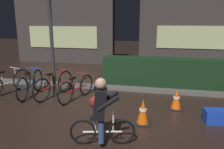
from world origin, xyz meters
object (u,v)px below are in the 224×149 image
parked_bike_left_mid (31,84)px  cyclist (101,111)px  traffic_cone_near (143,112)px  blue_crate (215,116)px  street_post (52,49)px  parked_bike_center_left (54,85)px  traffic_cone_far (176,100)px  parked_bike_leftmost (8,83)px  parked_bike_center_right (76,88)px

parked_bike_left_mid → cyclist: bearing=-134.8°
traffic_cone_near → blue_crate: (1.54, 0.40, -0.12)m
cyclist → street_post: bearing=118.5°
blue_crate → traffic_cone_near: bearing=-165.4°
parked_bike_center_left → traffic_cone_far: bearing=-78.9°
street_post → blue_crate: street_post is taller
traffic_cone_near → traffic_cone_far: size_ratio=1.07×
parked_bike_leftmost → parked_bike_left_mid: bearing=-69.4°
parked_bike_center_left → cyclist: size_ratio=1.32×
street_post → parked_bike_center_left: street_post is taller
parked_bike_leftmost → parked_bike_center_right: parked_bike_leftmost is taller
cyclist → blue_crate: bearing=18.0°
cyclist → traffic_cone_near: bearing=41.2°
parked_bike_left_mid → traffic_cone_near: (3.44, -1.20, -0.08)m
traffic_cone_near → blue_crate: traffic_cone_near is taller
traffic_cone_near → cyclist: 1.23m
parked_bike_left_mid → blue_crate: parked_bike_left_mid is taller
parked_bike_leftmost → cyclist: 4.13m
parked_bike_leftmost → street_post: bearing=-66.3°
parked_bike_center_right → cyclist: 2.50m
street_post → traffic_cone_far: bearing=-4.5°
parked_bike_center_left → traffic_cone_near: parked_bike_center_left is taller
traffic_cone_far → cyclist: cyclist is taller
traffic_cone_near → blue_crate: size_ratio=1.29×
parked_bike_leftmost → cyclist: size_ratio=1.29×
parked_bike_left_mid → cyclist: (2.76, -2.16, 0.27)m
street_post → parked_bike_leftmost: street_post is taller
street_post → parked_bike_leftmost: size_ratio=1.75×
parked_bike_leftmost → parked_bike_center_left: size_ratio=0.97×
parked_bike_left_mid → parked_bike_center_right: (1.47, -0.04, -0.03)m
street_post → parked_bike_center_left: (0.02, -0.06, -1.05)m
traffic_cone_near → street_post: bearing=154.4°
street_post → traffic_cone_near: street_post is taller
parked_bike_center_left → blue_crate: 4.32m
traffic_cone_far → blue_crate: size_ratio=1.21×
street_post → traffic_cone_near: 3.22m
parked_bike_left_mid → traffic_cone_far: 4.20m
parked_bike_center_left → street_post: bearing=34.1°
parked_bike_left_mid → parked_bike_center_right: parked_bike_left_mid is taller
street_post → traffic_cone_far: street_post is taller
parked_bike_center_right → cyclist: cyclist is taller
parked_bike_left_mid → parked_bike_center_right: size_ratio=1.13×
parked_bike_leftmost → parked_bike_left_mid: (0.76, 0.02, 0.00)m
parked_bike_center_right → traffic_cone_far: 2.73m
parked_bike_left_mid → parked_bike_center_left: 0.74m
parked_bike_left_mid → traffic_cone_near: bearing=-115.9°
street_post → traffic_cone_near: size_ratio=4.97×
parked_bike_center_left → blue_crate: size_ratio=3.75×
parked_bike_center_left → traffic_cone_near: size_ratio=2.91×
parked_bike_leftmost → parked_bike_left_mid: 0.76m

